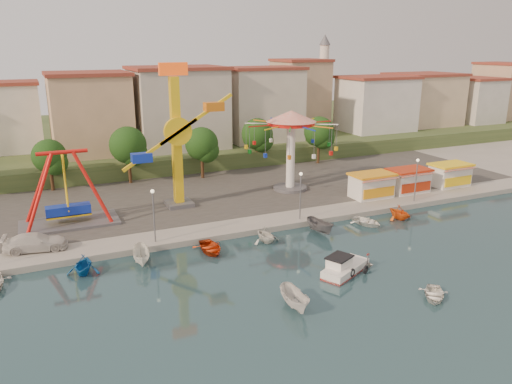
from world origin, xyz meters
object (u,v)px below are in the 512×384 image
wave_swinger (291,132)px  rowboat_a (355,262)px  van (35,242)px  pirate_ship_ride (66,190)px  kamikaze_tower (181,141)px  skiff (295,299)px  cabin_motorboat (344,268)px

wave_swinger → rowboat_a: (-5.28, -22.22, -7.86)m
wave_swinger → van: 32.91m
pirate_ship_ride → wave_swinger: 28.02m
kamikaze_tower → skiff: size_ratio=4.28×
rowboat_a → kamikaze_tower: bearing=80.4°
rowboat_a → skiff: (-8.61, -4.48, 0.41)m
skiff → wave_swinger: bearing=66.5°
wave_swinger → skiff: 31.01m
pirate_ship_ride → kamikaze_tower: (12.87, 1.13, 3.96)m
kamikaze_tower → wave_swinger: kamikaze_tower is taller
wave_swinger → skiff: (-13.89, -26.70, -7.45)m
pirate_ship_ride → rowboat_a: (22.40, -20.14, -4.06)m
pirate_ship_ride → skiff: size_ratio=2.59×
pirate_ship_ride → van: size_ratio=1.79×
pirate_ship_ride → skiff: 28.45m
pirate_ship_ride → cabin_motorboat: size_ratio=1.87×
kamikaze_tower → cabin_motorboat: size_ratio=3.08×
skiff → van: (-17.23, 18.42, 0.67)m
kamikaze_tower → van: kamikaze_tower is taller
cabin_motorboat → rowboat_a: 2.08m
pirate_ship_ride → kamikaze_tower: bearing=5.0°
cabin_motorboat → skiff: size_ratio=1.39×
skiff → cabin_motorboat: bearing=31.5°
pirate_ship_ride → van: pirate_ship_ride is taller
wave_swinger → rowboat_a: bearing=-103.4°
rowboat_a → skiff: bearing=173.7°
kamikaze_tower → cabin_motorboat: bearing=-70.9°
kamikaze_tower → van: bearing=-155.8°
kamikaze_tower → van: (-16.31, -7.33, -6.94)m
pirate_ship_ride → kamikaze_tower: 13.51m
wave_swinger → rowboat_a: size_ratio=3.57×
kamikaze_tower → rowboat_a: size_ratio=5.08×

